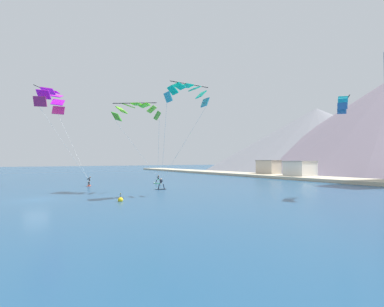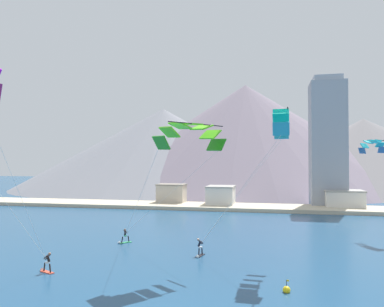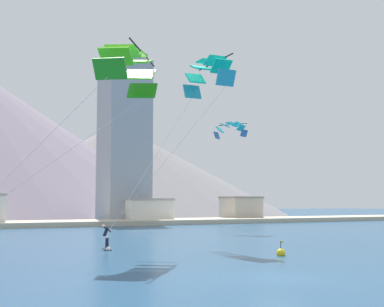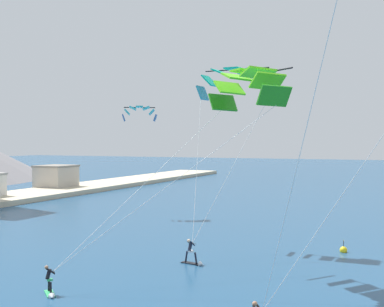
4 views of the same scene
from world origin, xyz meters
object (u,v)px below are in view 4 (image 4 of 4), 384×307
at_px(kitesurfer_near_trail, 193,256).
at_px(kitesurfer_mid_center, 50,287).
at_px(parafoil_kite_near_trail, 234,80).
at_px(parafoil_kite_mid_center, 247,85).
at_px(race_marker_buoy, 343,250).
at_px(parafoil_kite_distant_high_outer, 139,112).

height_order(kitesurfer_near_trail, kitesurfer_mid_center, kitesurfer_near_trail).
bearing_deg(kitesurfer_near_trail, parafoil_kite_near_trail, -0.49).
relative_size(parafoil_kite_near_trail, parafoil_kite_mid_center, 1.04).
bearing_deg(race_marker_buoy, parafoil_kite_mid_center, 148.80).
height_order(parafoil_kite_near_trail, parafoil_kite_distant_high_outer, parafoil_kite_near_trail).
bearing_deg(parafoil_kite_near_trail, kitesurfer_mid_center, 166.57).
xyz_separation_m(kitesurfer_mid_center, parafoil_kite_distant_high_outer, (29.62, 11.14, 11.16)).
height_order(kitesurfer_near_trail, parafoil_kite_distant_high_outer, parafoil_kite_distant_high_outer).
height_order(kitesurfer_mid_center, parafoil_kite_mid_center, parafoil_kite_mid_center).
xyz_separation_m(parafoil_kite_mid_center, parafoil_kite_distant_high_outer, (19.89, 19.14, -0.36)).
xyz_separation_m(parafoil_kite_near_trail, race_marker_buoy, (0.13, -8.71, -13.16)).
height_order(kitesurfer_mid_center, race_marker_buoy, kitesurfer_mid_center).
relative_size(parafoil_kite_mid_center, parafoil_kite_distant_high_outer, 3.14).
height_order(parafoil_kite_near_trail, race_marker_buoy, parafoil_kite_near_trail).
bearing_deg(race_marker_buoy, parafoil_kite_distant_high_outer, 64.10).
distance_m(parafoil_kite_mid_center, race_marker_buoy, 15.22).
xyz_separation_m(kitesurfer_near_trail, parafoil_kite_mid_center, (-0.07, -3.82, 11.42)).
bearing_deg(parafoil_kite_mid_center, parafoil_kite_near_trail, 24.99).
xyz_separation_m(kitesurfer_mid_center, parafoil_kite_mid_center, (9.73, -8.00, 11.52)).
bearing_deg(kitesurfer_near_trail, race_marker_buoy, -47.23).
distance_m(parafoil_kite_near_trail, race_marker_buoy, 15.78).
height_order(kitesurfer_near_trail, parafoil_kite_mid_center, parafoil_kite_mid_center).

